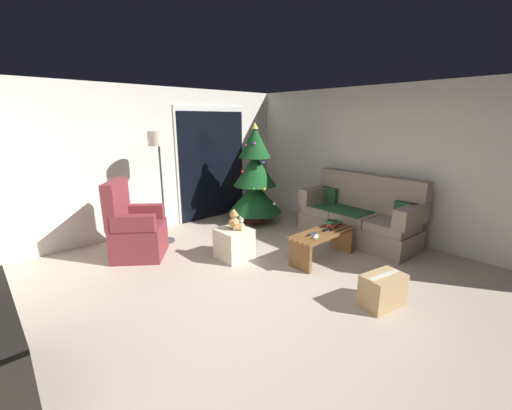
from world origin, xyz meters
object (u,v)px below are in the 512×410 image
object	(u,v)px
book_stack	(334,223)
teddy_bear_cream_by_tree	(240,226)
christmas_tree	(255,180)
coffee_table	(323,241)
cell_phone	(333,221)
cardboard_box_taped_mid_floor	(383,290)
floor_lamp	(159,149)
remote_black	(327,230)
couch	(359,216)
remote_white	(316,237)
ottoman	(234,244)
teddy_bear_honey	(234,221)
remote_graphite	(313,234)
armchair	(135,230)

from	to	relation	value
book_stack	teddy_bear_cream_by_tree	bearing A→B (deg)	106.79
book_stack	christmas_tree	distance (m)	1.90
coffee_table	cell_phone	world-z (taller)	cell_phone
cell_phone	cardboard_box_taped_mid_floor	xyz separation A→B (m)	(-0.81, -1.23, -0.32)
book_stack	floor_lamp	size ratio (longest dim) A/B	0.15
remote_black	christmas_tree	size ratio (longest dim) A/B	0.08
couch	floor_lamp	xyz separation A→B (m)	(-2.45, 2.07, 1.11)
coffee_table	remote_white	distance (m)	0.32
remote_white	ottoman	distance (m)	1.18
cardboard_box_taped_mid_floor	ottoman	bearing A→B (deg)	101.54
ottoman	cardboard_box_taped_mid_floor	world-z (taller)	ottoman
teddy_bear_cream_by_tree	cardboard_box_taped_mid_floor	distance (m)	2.86
teddy_bear_cream_by_tree	coffee_table	bearing A→B (deg)	-84.98
floor_lamp	cell_phone	bearing A→B (deg)	-51.42
remote_black	ottoman	size ratio (longest dim) A/B	0.35
teddy_bear_honey	couch	bearing A→B (deg)	-21.29
christmas_tree	ottoman	distance (m)	1.80
ottoman	teddy_bear_honey	world-z (taller)	teddy_bear_honey
teddy_bear_cream_by_tree	cardboard_box_taped_mid_floor	bearing A→B (deg)	-96.91
floor_lamp	book_stack	bearing A→B (deg)	-51.28
remote_white	remote_black	xyz separation A→B (m)	(0.35, 0.08, 0.00)
remote_white	floor_lamp	distance (m)	2.70
couch	remote_black	size ratio (longest dim) A/B	12.60
coffee_table	remote_black	bearing A→B (deg)	2.55
remote_black	teddy_bear_cream_by_tree	world-z (taller)	remote_black
teddy_bear_cream_by_tree	cell_phone	bearing A→B (deg)	-73.68
coffee_table	floor_lamp	size ratio (longest dim) A/B	0.62
cell_phone	floor_lamp	size ratio (longest dim) A/B	0.08
remote_black	cardboard_box_taped_mid_floor	bearing A→B (deg)	153.98
floor_lamp	remote_white	bearing A→B (deg)	-64.38
floor_lamp	ottoman	xyz separation A→B (m)	(0.43, -1.27, -1.29)
book_stack	teddy_bear_cream_by_tree	distance (m)	1.72
book_stack	cardboard_box_taped_mid_floor	distance (m)	1.50
ottoman	floor_lamp	bearing A→B (deg)	108.75
cell_phone	cardboard_box_taped_mid_floor	distance (m)	1.51
floor_lamp	teddy_bear_honey	xyz separation A→B (m)	(0.44, -1.28, -0.94)
remote_graphite	ottoman	size ratio (longest dim) A/B	0.35
remote_black	cell_phone	xyz separation A→B (m)	(0.24, 0.07, 0.07)
ottoman	remote_white	bearing A→B (deg)	-56.38
christmas_tree	armchair	xyz separation A→B (m)	(-2.36, -0.03, -0.45)
coffee_table	cardboard_box_taped_mid_floor	world-z (taller)	coffee_table
christmas_tree	armchair	bearing A→B (deg)	-179.31
couch	floor_lamp	size ratio (longest dim) A/B	1.10
book_stack	floor_lamp	bearing A→B (deg)	128.72
teddy_bear_cream_by_tree	couch	bearing A→B (deg)	-51.53
teddy_bear_honey	teddy_bear_cream_by_tree	xyz separation A→B (m)	(0.75, 0.80, -0.44)
remote_graphite	cell_phone	distance (m)	0.53
couch	teddy_bear_honey	xyz separation A→B (m)	(-2.01, 0.78, 0.16)
couch	armchair	bearing A→B (deg)	149.39
cell_phone	armchair	bearing A→B (deg)	124.61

